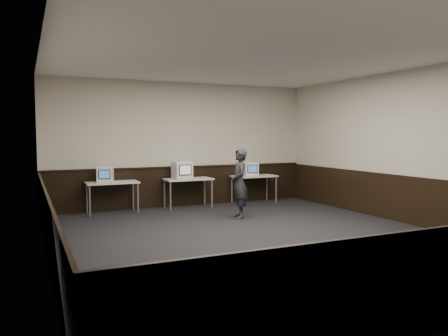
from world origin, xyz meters
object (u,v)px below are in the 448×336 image
Objects in this scene: desk_right at (254,178)px; emac_center at (182,170)px; person at (239,183)px; emac_left at (105,174)px; desk_center at (188,181)px; emac_right at (251,169)px; desk_left at (112,185)px.

emac_center is (-2.08, -0.05, 0.29)m from desk_right.
person reaches higher than emac_center.
emac_left is 0.96× the size of emac_center.
desk_center is 1.78m from emac_right.
emac_center is at bearing -1.65° from desk_left.
emac_right is at bearing 161.42° from person.
emac_left is (-0.16, -0.03, 0.25)m from desk_left.
desk_right is at bearing 0.03° from emac_center.
emac_left is 0.30× the size of person.
desk_center is 2.61× the size of emac_left.
person reaches higher than desk_left.
desk_center is 2.08m from emac_left.
emac_left is 3.82m from emac_right.
desk_right is 3.97m from emac_left.
emac_right reaches higher than desk_center.
desk_right is at bearing 0.00° from desk_center.
person is (2.47, -1.78, 0.10)m from desk_left.
emac_right is (1.76, -0.05, 0.25)m from desk_center.
desk_right is at bearing 34.00° from emac_right.
desk_right is 2.64× the size of emac_right.
desk_center is 1.90m from desk_right.
desk_left is 0.77× the size of person.
desk_left is at bearing -167.96° from emac_right.
emac_center is at bearing -167.22° from emac_right.
emac_right is (3.66, -0.05, 0.25)m from desk_left.
desk_left is at bearing 27.10° from emac_left.
emac_left reaches higher than desk_center.
person is (2.63, -1.74, -0.15)m from emac_left.
desk_center is 2.64× the size of emac_right.
person is (-1.20, -1.72, -0.16)m from emac_right.
desk_center is 1.00× the size of desk_right.
emac_center is (-0.18, -0.05, 0.29)m from desk_center.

